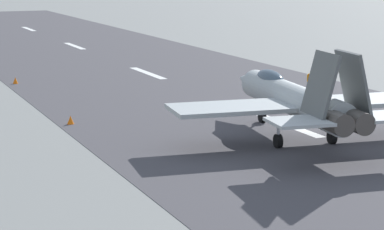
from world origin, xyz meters
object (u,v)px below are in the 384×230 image
Objects in this scene: marker_cone_mid at (71,120)px; marker_cone_far at (15,81)px; crew_person at (311,81)px; fighter_jet at (294,98)px.

marker_cone_mid is 1.00× the size of marker_cone_far.
marker_cone_mid and marker_cone_far have the same top height.
crew_person is 20.86m from marker_cone_mid.
fighter_jet is 30.59× the size of marker_cone_mid.
crew_person is (13.62, -9.84, -1.53)m from fighter_jet.
marker_cone_far is (17.61, 0.00, 0.00)m from marker_cone_mid.
fighter_jet is at bearing -158.49° from marker_cone_far.
crew_person reaches higher than marker_cone_mid.
fighter_jet reaches higher than marker_cone_far.
crew_person is at bearing -35.86° from fighter_jet.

